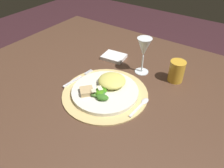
{
  "coord_description": "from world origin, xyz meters",
  "views": [
    {
      "loc": [
        0.47,
        -0.62,
        1.27
      ],
      "look_at": [
        0.06,
        -0.03,
        0.72
      ],
      "focal_mm": 34.13,
      "sensor_mm": 36.0,
      "label": 1
    }
  ],
  "objects": [
    {
      "name": "napkin",
      "position": [
        -0.07,
        0.18,
        0.71
      ],
      "size": [
        0.12,
        0.1,
        0.02
      ],
      "primitive_type": "cube",
      "rotation": [
        0.0,
        0.0,
        0.11
      ],
      "color": "silver",
      "rests_on": "dining_table"
    },
    {
      "name": "dining_table",
      "position": [
        0.0,
        0.0,
        0.6
      ],
      "size": [
        1.32,
        1.07,
        0.7
      ],
      "color": "#4C3223",
      "rests_on": "ground"
    },
    {
      "name": "amber_tumbler",
      "position": [
        0.26,
        0.17,
        0.75
      ],
      "size": [
        0.07,
        0.07,
        0.1
      ],
      "primitive_type": "cylinder",
      "color": "gold",
      "rests_on": "dining_table"
    },
    {
      "name": "dinner_plate",
      "position": [
        0.06,
        -0.08,
        0.72
      ],
      "size": [
        0.28,
        0.28,
        0.02
      ],
      "primitive_type": "cylinder",
      "color": "silver",
      "rests_on": "placemat"
    },
    {
      "name": "spoon",
      "position": [
        0.22,
        -0.06,
        0.71
      ],
      "size": [
        0.02,
        0.13,
        0.01
      ],
      "color": "silver",
      "rests_on": "placemat"
    },
    {
      "name": "fork",
      "position": [
        -0.1,
        -0.08,
        0.71
      ],
      "size": [
        0.03,
        0.17,
        0.0
      ],
      "color": "silver",
      "rests_on": "placemat"
    },
    {
      "name": "pasta_serving",
      "position": [
        0.06,
        -0.03,
        0.74
      ],
      "size": [
        0.15,
        0.15,
        0.04
      ],
      "primitive_type": "ellipsoid",
      "rotation": [
        0.0,
        0.0,
        4.37
      ],
      "color": "#D3CB60",
      "rests_on": "dinner_plate"
    },
    {
      "name": "salad_greens",
      "position": [
        0.06,
        -0.12,
        0.73
      ],
      "size": [
        0.11,
        0.08,
        0.03
      ],
      "color": "#387022",
      "rests_on": "dinner_plate"
    },
    {
      "name": "ground_plane",
      "position": [
        0.0,
        0.0,
        0.0
      ],
      "size": [
        6.0,
        6.0,
        0.0
      ],
      "primitive_type": "plane",
      "color": "#351B20"
    },
    {
      "name": "bread_piece",
      "position": [
        0.01,
        -0.14,
        0.73
      ],
      "size": [
        0.07,
        0.07,
        0.02
      ],
      "primitive_type": "cube",
      "rotation": [
        0.0,
        0.0,
        4.0
      ],
      "color": "tan",
      "rests_on": "dinner_plate"
    },
    {
      "name": "wine_glass",
      "position": [
        0.11,
        0.15,
        0.83
      ],
      "size": [
        0.07,
        0.07,
        0.17
      ],
      "color": "silver",
      "rests_on": "dining_table"
    },
    {
      "name": "placemat",
      "position": [
        0.06,
        -0.08,
        0.7
      ],
      "size": [
        0.36,
        0.36,
        0.01
      ],
      "primitive_type": "cylinder",
      "color": "tan",
      "rests_on": "dining_table"
    }
  ]
}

